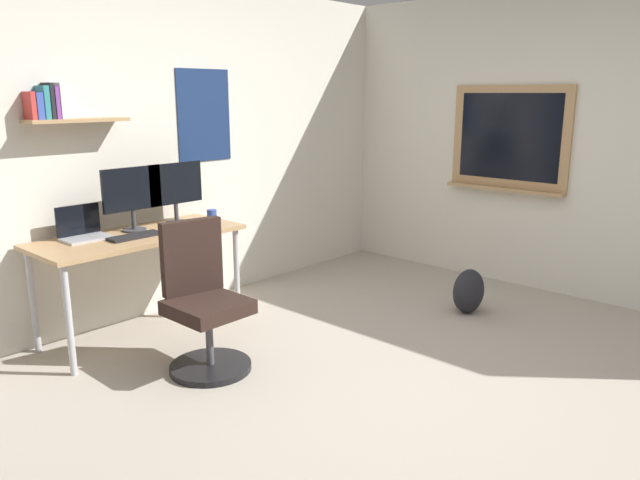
% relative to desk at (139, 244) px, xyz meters
% --- Properties ---
extents(ground_plane, '(5.20, 5.20, 0.00)m').
position_rel_desk_xyz_m(ground_plane, '(0.59, -2.05, -0.68)').
color(ground_plane, '#ADA393').
rests_on(ground_plane, ground).
extents(wall_back, '(5.00, 0.30, 2.60)m').
position_rel_desk_xyz_m(wall_back, '(0.58, 0.40, 0.62)').
color(wall_back, silver).
rests_on(wall_back, ground).
extents(wall_right, '(0.22, 5.00, 2.60)m').
position_rel_desk_xyz_m(wall_right, '(3.04, -2.03, 0.62)').
color(wall_right, silver).
rests_on(wall_right, ground).
extents(desk, '(1.46, 0.64, 0.76)m').
position_rel_desk_xyz_m(desk, '(0.00, 0.00, 0.00)').
color(desk, tan).
rests_on(desk, ground).
extents(office_chair, '(0.52, 0.53, 0.95)m').
position_rel_desk_xyz_m(office_chair, '(-0.03, -0.78, -0.27)').
color(office_chair, black).
rests_on(office_chair, ground).
extents(laptop, '(0.31, 0.21, 0.23)m').
position_rel_desk_xyz_m(laptop, '(-0.33, 0.15, 0.13)').
color(laptop, '#ADAFB5').
rests_on(laptop, desk).
extents(monitor_primary, '(0.46, 0.17, 0.46)m').
position_rel_desk_xyz_m(monitor_primary, '(0.04, 0.10, 0.35)').
color(monitor_primary, '#38383D').
rests_on(monitor_primary, desk).
extents(monitor_secondary, '(0.46, 0.17, 0.46)m').
position_rel_desk_xyz_m(monitor_secondary, '(0.40, 0.10, 0.35)').
color(monitor_secondary, '#38383D').
rests_on(monitor_secondary, desk).
extents(keyboard, '(0.37, 0.13, 0.02)m').
position_rel_desk_xyz_m(keyboard, '(-0.07, -0.08, 0.09)').
color(keyboard, black).
rests_on(keyboard, desk).
extents(computer_mouse, '(0.10, 0.06, 0.03)m').
position_rel_desk_xyz_m(computer_mouse, '(0.21, -0.08, 0.09)').
color(computer_mouse, '#262628').
rests_on(computer_mouse, desk).
extents(coffee_mug, '(0.08, 0.08, 0.09)m').
position_rel_desk_xyz_m(coffee_mug, '(0.63, -0.03, 0.12)').
color(coffee_mug, '#334CA5').
rests_on(coffee_mug, desk).
extents(backpack, '(0.32, 0.22, 0.36)m').
position_rel_desk_xyz_m(backpack, '(2.01, -1.53, -0.50)').
color(backpack, '#232328').
rests_on(backpack, ground).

